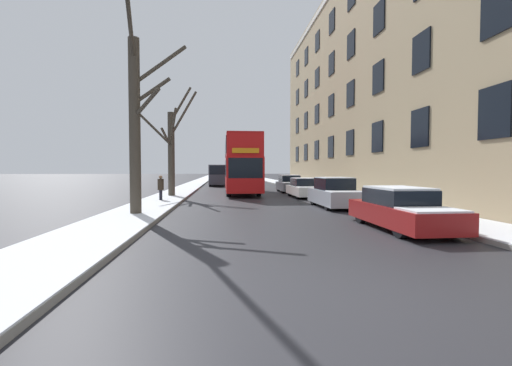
% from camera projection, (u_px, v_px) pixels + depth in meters
% --- Properties ---
extents(ground_plane, '(320.00, 320.00, 0.00)m').
position_uv_depth(ground_plane, '(370.00, 297.00, 5.08)').
color(ground_plane, '#28282D').
extents(sidewalk_left, '(2.50, 130.00, 0.16)m').
position_uv_depth(sidewalk_left, '(201.00, 181.00, 57.23)').
color(sidewalk_left, gray).
rests_on(sidewalk_left, ground).
extents(sidewalk_right, '(2.50, 130.00, 0.16)m').
position_uv_depth(sidewalk_right, '(269.00, 180.00, 58.34)').
color(sidewalk_right, gray).
rests_on(sidewalk_right, ground).
extents(terrace_facade_right, '(9.10, 39.91, 17.41)m').
position_uv_depth(terrace_facade_right, '(396.00, 84.00, 27.06)').
color(terrace_facade_right, tan).
rests_on(terrace_facade_right, ground).
extents(bare_tree_left_0, '(2.24, 3.10, 8.50)m').
position_uv_depth(bare_tree_left_0, '(136.00, 119.00, 13.44)').
color(bare_tree_left_0, '#423A30').
rests_on(bare_tree_left_0, ground).
extents(bare_tree_left_1, '(4.11, 2.96, 7.53)m').
position_uv_depth(bare_tree_left_1, '(171.00, 147.00, 22.87)').
color(bare_tree_left_1, '#423A30').
rests_on(bare_tree_left_1, ground).
extents(double_decker_bus, '(2.51, 10.60, 4.40)m').
position_uv_depth(double_decker_bus, '(241.00, 162.00, 27.28)').
color(double_decker_bus, red).
rests_on(double_decker_bus, ground).
extents(parked_car_0, '(1.71, 4.52, 1.34)m').
position_uv_depth(parked_car_0, '(400.00, 210.00, 10.84)').
color(parked_car_0, maroon).
rests_on(parked_car_0, ground).
extents(parked_car_1, '(1.76, 4.14, 1.51)m').
position_uv_depth(parked_car_1, '(335.00, 193.00, 17.19)').
color(parked_car_1, '#9EA3AD').
rests_on(parked_car_1, ground).
extents(parked_car_2, '(1.82, 4.41, 1.33)m').
position_uv_depth(parked_car_2, '(305.00, 188.00, 23.51)').
color(parked_car_2, silver).
rests_on(parked_car_2, ground).
extents(parked_car_3, '(1.76, 4.05, 1.46)m').
position_uv_depth(parked_car_3, '(289.00, 184.00, 28.85)').
color(parked_car_3, '#474C56').
rests_on(parked_car_3, ground).
extents(oncoming_van, '(2.05, 5.68, 2.45)m').
position_uv_depth(oncoming_van, '(218.00, 175.00, 40.45)').
color(oncoming_van, '#333842').
rests_on(oncoming_van, ground).
extents(pedestrian_left_sidewalk, '(0.34, 0.34, 1.57)m').
position_uv_depth(pedestrian_left_sidewalk, '(161.00, 188.00, 19.61)').
color(pedestrian_left_sidewalk, black).
rests_on(pedestrian_left_sidewalk, ground).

